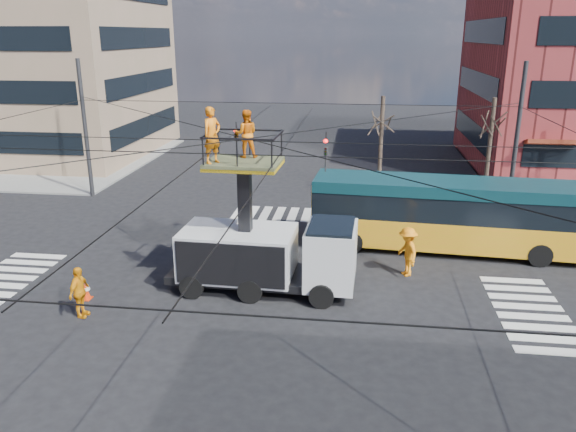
% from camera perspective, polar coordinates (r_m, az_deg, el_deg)
% --- Properties ---
extents(ground, '(120.00, 120.00, 0.00)m').
position_cam_1_polar(ground, '(21.19, -3.79, -8.07)').
color(ground, black).
rests_on(ground, ground).
extents(sidewalk_nw, '(18.00, 18.00, 0.12)m').
position_cam_1_polar(sidewalk_nw, '(47.68, -24.27, 5.27)').
color(sidewalk_nw, slate).
rests_on(sidewalk_nw, ground).
extents(crosswalks, '(22.40, 22.40, 0.02)m').
position_cam_1_polar(crosswalks, '(21.18, -3.79, -8.04)').
color(crosswalks, silver).
rests_on(crosswalks, ground).
extents(overhead_network, '(24.24, 24.24, 8.00)m').
position_cam_1_polar(overhead_network, '(20.08, -4.03, 3.51)').
color(overhead_network, '#2D2D30').
rests_on(overhead_network, ground).
extents(tree_a, '(2.00, 2.00, 6.00)m').
position_cam_1_polar(tree_a, '(32.51, 9.52, 9.52)').
color(tree_a, '#382B21').
rests_on(tree_a, ground).
extents(tree_b, '(2.00, 2.00, 6.00)m').
position_cam_1_polar(tree_b, '(33.27, 20.02, 8.89)').
color(tree_b, '#382B21').
rests_on(tree_b, ground).
extents(utility_truck, '(7.07, 2.84, 6.95)m').
position_cam_1_polar(utility_truck, '(20.82, -2.19, -2.04)').
color(utility_truck, black).
rests_on(utility_truck, ground).
extents(city_bus, '(12.29, 3.44, 3.20)m').
position_cam_1_polar(city_bus, '(25.85, 16.18, 0.25)').
color(city_bus, gold).
rests_on(city_bus, ground).
extents(traffic_cone, '(0.36, 0.36, 0.62)m').
position_cam_1_polar(traffic_cone, '(22.06, -19.89, -7.19)').
color(traffic_cone, red).
rests_on(traffic_cone, ground).
extents(worker_ground, '(0.55, 1.11, 1.82)m').
position_cam_1_polar(worker_ground, '(20.58, -20.43, -7.27)').
color(worker_ground, orange).
rests_on(worker_ground, ground).
extents(flagger, '(1.18, 1.50, 2.03)m').
position_cam_1_polar(flagger, '(22.95, 12.01, -3.56)').
color(flagger, orange).
rests_on(flagger, ground).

